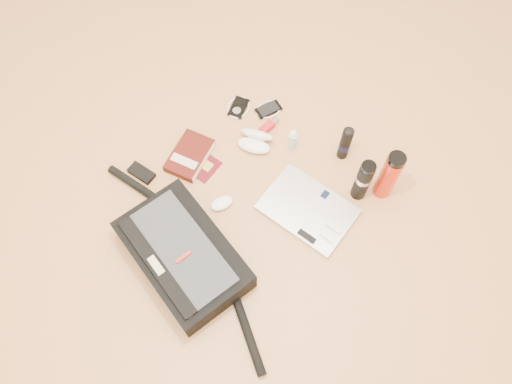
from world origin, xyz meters
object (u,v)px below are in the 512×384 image
at_px(thermos_black, 363,180).
at_px(book, 190,156).
at_px(laptop, 308,210).
at_px(thermos_red, 389,175).
at_px(messenger_bag, 183,254).

bearing_deg(thermos_black, book, -153.81).
distance_m(laptop, thermos_black, 0.24).
relative_size(thermos_black, thermos_red, 0.86).
bearing_deg(messenger_bag, thermos_red, 72.87).
height_order(laptop, book, book).
height_order(messenger_bag, thermos_black, thermos_black).
bearing_deg(thermos_red, laptop, -123.65).
xyz_separation_m(messenger_bag, book, (-0.29, 0.34, -0.05)).
height_order(messenger_bag, thermos_red, thermos_red).
bearing_deg(thermos_red, messenger_bag, -119.69).
bearing_deg(laptop, thermos_black, 57.75).
bearing_deg(messenger_bag, thermos_black, 74.58).
relative_size(messenger_bag, thermos_black, 4.32).
xyz_separation_m(book, thermos_red, (0.70, 0.38, 0.12)).
bearing_deg(book, thermos_red, 14.32).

